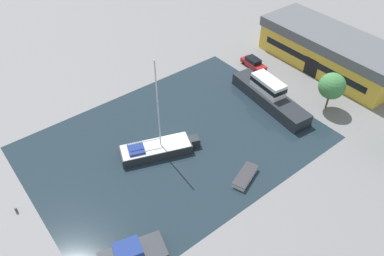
% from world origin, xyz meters
% --- Properties ---
extents(ground_plane, '(440.00, 440.00, 0.00)m').
position_xyz_m(ground_plane, '(0.00, 0.00, 0.00)').
color(ground_plane, slate).
extents(water_canal, '(25.84, 35.78, 0.01)m').
position_xyz_m(water_canal, '(0.00, 0.00, 0.00)').
color(water_canal, '#1E2D38').
rests_on(water_canal, ground).
extents(warehouse_building, '(23.21, 9.17, 5.70)m').
position_xyz_m(warehouse_building, '(0.74, 30.11, 2.88)').
color(warehouse_building, gold).
rests_on(warehouse_building, ground).
extents(quay_tree_near_building, '(3.65, 3.65, 5.59)m').
position_xyz_m(quay_tree_near_building, '(7.48, 20.94, 3.76)').
color(quay_tree_near_building, brown).
rests_on(quay_tree_near_building, ground).
extents(parked_car, '(4.77, 2.17, 1.63)m').
position_xyz_m(parked_car, '(-6.42, 20.43, 0.82)').
color(parked_car, maroon).
rests_on(parked_car, ground).
extents(sailboat_moored, '(5.74, 9.99, 13.16)m').
position_xyz_m(sailboat_moored, '(0.08, -2.81, 0.70)').
color(sailboat_moored, '#23282D').
rests_on(sailboat_moored, water_canal).
extents(motor_cruiser, '(14.06, 4.75, 3.72)m').
position_xyz_m(motor_cruiser, '(1.55, 15.43, 1.35)').
color(motor_cruiser, '#23282D').
rests_on(motor_cruiser, water_canal).
extents(small_dinghy, '(2.89, 4.35, 0.66)m').
position_xyz_m(small_dinghy, '(9.79, 2.77, 0.34)').
color(small_dinghy, silver).
rests_on(small_dinghy, water_canal).
extents(cabin_boat, '(4.36, 6.73, 2.56)m').
position_xyz_m(cabin_boat, '(10.63, -12.85, 0.93)').
color(cabin_boat, '#23282D').
rests_on(cabin_boat, water_canal).
extents(mooring_bollard, '(0.28, 0.28, 0.64)m').
position_xyz_m(mooring_bollard, '(-1.87, -19.58, 0.34)').
color(mooring_bollard, '#47474C').
rests_on(mooring_bollard, ground).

